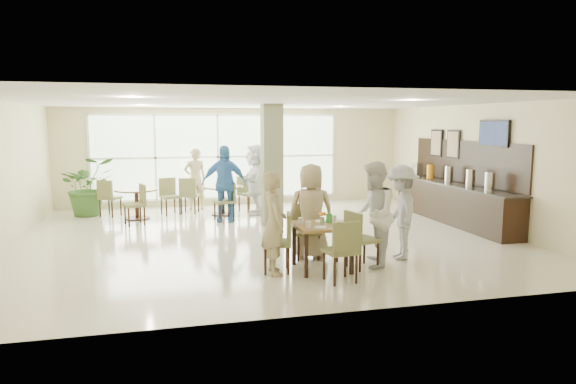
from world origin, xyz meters
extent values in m
plane|color=beige|center=(0.00, 0.00, 0.00)|extent=(10.00, 10.00, 0.00)
plane|color=white|center=(0.00, 0.00, 2.80)|extent=(10.00, 10.00, 0.00)
plane|color=beige|center=(0.00, 4.50, 1.40)|extent=(10.00, 0.00, 10.00)
plane|color=beige|center=(0.00, -4.50, 1.40)|extent=(10.00, 0.00, 10.00)
plane|color=beige|center=(5.00, 0.00, 1.40)|extent=(0.00, 9.00, 9.00)
plane|color=silver|center=(-0.50, 4.47, 1.40)|extent=(7.00, 0.00, 7.00)
cube|color=#686D4C|center=(0.40, 1.20, 1.40)|extent=(0.45, 0.45, 2.80)
cube|color=brown|center=(0.43, -2.60, 0.72)|extent=(0.89, 0.89, 0.05)
cube|color=black|center=(0.05, -2.97, 0.35)|extent=(0.06, 0.06, 0.70)
cube|color=black|center=(0.80, -2.97, 0.35)|extent=(0.06, 0.06, 0.70)
cube|color=black|center=(0.05, -2.22, 0.35)|extent=(0.06, 0.06, 0.70)
cube|color=black|center=(0.80, -2.22, 0.35)|extent=(0.06, 0.06, 0.70)
cylinder|color=brown|center=(-2.71, 2.75, 0.73)|extent=(1.05, 1.05, 0.04)
cylinder|color=black|center=(-2.71, 2.75, 0.35)|extent=(0.10, 0.10, 0.71)
cylinder|color=black|center=(-2.71, 2.75, 0.01)|extent=(0.60, 0.60, 0.03)
cylinder|color=brown|center=(-0.56, 2.83, 0.73)|extent=(1.05, 1.05, 0.04)
cylinder|color=black|center=(-0.56, 2.83, 0.35)|extent=(0.10, 0.10, 0.71)
cylinder|color=black|center=(-0.56, 2.83, 0.01)|extent=(0.60, 0.60, 0.03)
cylinder|color=white|center=(0.63, -2.85, 0.80)|extent=(0.08, 0.08, 0.10)
cylinder|color=white|center=(0.70, -2.39, 0.80)|extent=(0.08, 0.08, 0.10)
cylinder|color=white|center=(0.10, -2.46, 0.80)|extent=(0.08, 0.08, 0.10)
cylinder|color=white|center=(0.14, -2.81, 0.80)|extent=(0.08, 0.08, 0.10)
cylinder|color=white|center=(0.31, -2.86, 0.76)|extent=(0.20, 0.20, 0.01)
cylinder|color=white|center=(0.48, -2.38, 0.76)|extent=(0.20, 0.20, 0.01)
cylinder|color=white|center=(0.71, -2.62, 0.76)|extent=(0.20, 0.20, 0.01)
cylinder|color=#99B27F|center=(0.43, -2.60, 0.81)|extent=(0.07, 0.07, 0.12)
sphere|color=orange|center=(0.46, -2.60, 0.92)|extent=(0.07, 0.07, 0.07)
sphere|color=orange|center=(0.41, -2.57, 0.92)|extent=(0.07, 0.07, 0.07)
sphere|color=orange|center=(0.41, -2.62, 0.92)|extent=(0.07, 0.07, 0.07)
cube|color=green|center=(0.58, -2.50, 0.82)|extent=(0.10, 0.03, 0.15)
cube|color=black|center=(4.68, 0.50, 0.45)|extent=(0.60, 4.60, 0.90)
cube|color=black|center=(4.68, 0.50, 0.92)|extent=(0.64, 4.70, 0.04)
cube|color=black|center=(4.97, 0.50, 1.45)|extent=(0.04, 4.60, 1.00)
cylinder|color=silver|center=(4.68, -0.90, 1.14)|extent=(0.20, 0.20, 0.40)
cylinder|color=silver|center=(4.68, -0.20, 1.14)|extent=(0.20, 0.20, 0.40)
cylinder|color=silver|center=(4.68, 0.70, 1.14)|extent=(0.20, 0.20, 0.40)
cylinder|color=orange|center=(4.68, 1.60, 1.12)|extent=(0.18, 0.18, 0.36)
cube|color=silver|center=(4.68, 2.30, 1.12)|extent=(0.18, 0.30, 0.36)
cube|color=black|center=(4.94, -0.60, 2.15)|extent=(0.06, 1.00, 0.58)
cube|color=#7F99CC|center=(4.92, -0.60, 2.15)|extent=(0.01, 0.92, 0.50)
cube|color=black|center=(4.95, 1.00, 1.85)|extent=(0.04, 0.55, 0.70)
cube|color=brown|center=(4.92, 1.00, 1.85)|extent=(0.01, 0.47, 0.62)
cube|color=black|center=(4.95, 1.80, 1.85)|extent=(0.04, 0.55, 0.70)
cube|color=brown|center=(4.92, 1.80, 1.85)|extent=(0.01, 0.47, 0.62)
imported|color=#356026|center=(-3.93, 3.56, 0.75)|extent=(1.70, 1.70, 1.51)
imported|color=tan|center=(-0.38, -2.65, 0.82)|extent=(0.41, 0.61, 1.64)
imported|color=tan|center=(0.45, -1.87, 0.84)|extent=(0.85, 0.51, 1.68)
imported|color=white|center=(1.30, -2.62, 0.88)|extent=(0.94, 1.04, 1.76)
imported|color=#B7B8BA|center=(1.96, -2.27, 0.83)|extent=(0.86, 1.19, 1.67)
imported|color=#4282C6|center=(-0.63, 1.92, 0.92)|extent=(1.19, 0.84, 1.84)
imported|color=white|center=(0.28, 2.73, 0.91)|extent=(1.04, 1.80, 1.83)
imported|color=tan|center=(-1.20, 3.78, 0.85)|extent=(0.67, 0.50, 1.70)
camera|label=1|loc=(-2.04, -10.38, 2.38)|focal=32.00mm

